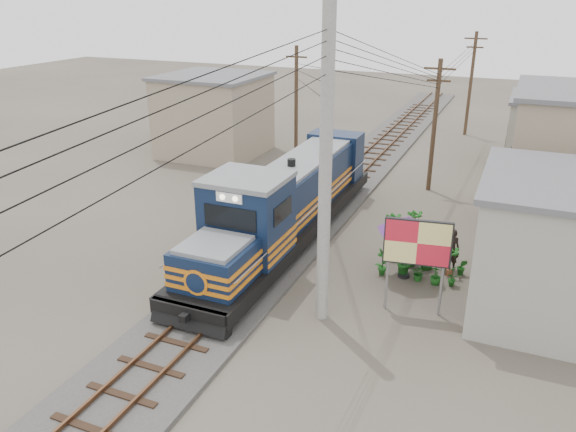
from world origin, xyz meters
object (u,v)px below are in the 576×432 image
at_px(vendor, 451,249).
at_px(billboard, 417,245).
at_px(locomotive, 286,205).
at_px(market_umbrella, 408,224).

bearing_deg(vendor, billboard, 73.00).
bearing_deg(locomotive, vendor, 0.93).
relative_size(locomotive, vendor, 9.20).
xyz_separation_m(billboard, market_umbrella, (-0.77, 2.39, -0.30)).
height_order(billboard, vendor, billboard).
relative_size(billboard, market_umbrella, 1.36).
bearing_deg(vendor, locomotive, -5.04).
bearing_deg(billboard, vendor, 70.55).
xyz_separation_m(locomotive, vendor, (6.93, 0.11, -0.85)).
distance_m(locomotive, billboard, 7.23).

